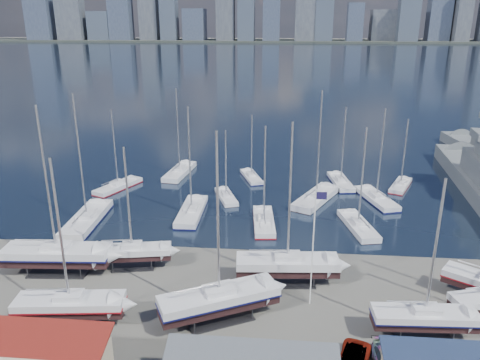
# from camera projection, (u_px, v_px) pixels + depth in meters

# --- Properties ---
(ground) EXTENTS (1400.00, 1400.00, 0.00)m
(ground) POSITION_uv_depth(u_px,v_px,m) (260.00, 297.00, 47.09)
(ground) COLOR #605E59
(ground) RESTS_ON ground
(water) EXTENTS (1400.00, 600.00, 0.40)m
(water) POSITION_uv_depth(u_px,v_px,m) (282.00, 58.00, 339.09)
(water) COLOR #182339
(water) RESTS_ON ground
(far_shore) EXTENTS (1400.00, 80.00, 2.20)m
(far_shore) POSITION_uv_depth(u_px,v_px,m) (283.00, 41.00, 583.54)
(far_shore) COLOR #2D332D
(far_shore) RESTS_ON ground
(skyline) EXTENTS (639.14, 43.80, 107.69)m
(skyline) POSITION_uv_depth(u_px,v_px,m) (278.00, 9.00, 566.00)
(skyline) COLOR #475166
(skyline) RESTS_ON far_shore
(sailboat_cradle_0) EXTENTS (11.82, 4.04, 18.58)m
(sailboat_cradle_0) POSITION_uv_depth(u_px,v_px,m) (57.00, 254.00, 50.91)
(sailboat_cradle_0) COLOR #2D2D33
(sailboat_cradle_0) RESTS_ON ground
(sailboat_cradle_1) EXTENTS (10.07, 3.88, 15.88)m
(sailboat_cradle_1) POSITION_uv_depth(u_px,v_px,m) (70.00, 304.00, 42.22)
(sailboat_cradle_1) COLOR #2D2D33
(sailboat_cradle_1) RESTS_ON ground
(sailboat_cradle_2) EXTENTS (8.79, 3.86, 14.03)m
(sailboat_cradle_2) POSITION_uv_depth(u_px,v_px,m) (132.00, 252.00, 52.02)
(sailboat_cradle_2) COLOR #2D2D33
(sailboat_cradle_2) RESTS_ON ground
(sailboat_cradle_3) EXTENTS (11.39, 7.91, 17.94)m
(sailboat_cradle_3) POSITION_uv_depth(u_px,v_px,m) (219.00, 299.00, 42.83)
(sailboat_cradle_3) COLOR #2D2D33
(sailboat_cradle_3) RESTS_ON ground
(sailboat_cradle_4) EXTENTS (10.89, 3.84, 17.33)m
(sailboat_cradle_4) POSITION_uv_depth(u_px,v_px,m) (287.00, 264.00, 48.97)
(sailboat_cradle_4) COLOR #2D2D33
(sailboat_cradle_4) RESTS_ON ground
(sailboat_cradle_5) EXTENTS (9.18, 2.99, 14.75)m
(sailboat_cradle_5) POSITION_uv_depth(u_px,v_px,m) (425.00, 317.00, 40.50)
(sailboat_cradle_5) COLOR #2D2D33
(sailboat_cradle_5) RESTS_ON ground
(sailboat_moored_0) EXTENTS (3.96, 12.52, 18.52)m
(sailboat_moored_0) POSITION_uv_depth(u_px,v_px,m) (87.00, 221.00, 64.05)
(sailboat_moored_0) COLOR black
(sailboat_moored_0) RESTS_ON water
(sailboat_moored_1) EXTENTS (6.18, 9.51, 13.84)m
(sailboat_moored_1) POSITION_uv_depth(u_px,v_px,m) (118.00, 187.00, 77.03)
(sailboat_moored_1) COLOR black
(sailboat_moored_1) RESTS_ON water
(sailboat_moored_2) EXTENTS (4.25, 10.99, 16.17)m
(sailboat_moored_2) POSITION_uv_depth(u_px,v_px,m) (180.00, 173.00, 84.17)
(sailboat_moored_2) COLOR black
(sailboat_moored_2) RESTS_ON water
(sailboat_moored_3) EXTENTS (3.13, 10.96, 16.36)m
(sailboat_moored_3) POSITION_uv_depth(u_px,v_px,m) (192.00, 213.00, 66.70)
(sailboat_moored_3) COLOR black
(sailboat_moored_3) RESTS_ON water
(sailboat_moored_4) EXTENTS (4.57, 7.82, 11.40)m
(sailboat_moored_4) POSITION_uv_depth(u_px,v_px,m) (226.00, 197.00, 72.64)
(sailboat_moored_4) COLOR black
(sailboat_moored_4) RESTS_ON water
(sailboat_moored_5) EXTENTS (4.67, 8.21, 11.85)m
(sailboat_moored_5) POSITION_uv_depth(u_px,v_px,m) (251.00, 177.00, 81.79)
(sailboat_moored_5) COLOR black
(sailboat_moored_5) RESTS_ON water
(sailboat_moored_6) EXTENTS (3.55, 9.80, 14.35)m
(sailboat_moored_6) POSITION_uv_depth(u_px,v_px,m) (264.00, 223.00, 63.51)
(sailboat_moored_6) COLOR black
(sailboat_moored_6) RESTS_ON water
(sailboat_moored_7) EXTENTS (8.19, 11.97, 17.73)m
(sailboat_moored_7) POSITION_uv_depth(u_px,v_px,m) (316.00, 199.00, 71.83)
(sailboat_moored_7) COLOR black
(sailboat_moored_7) RESTS_ON water
(sailboat_moored_8) EXTENTS (3.91, 9.55, 13.86)m
(sailboat_moored_8) POSITION_uv_depth(u_px,v_px,m) (341.00, 183.00, 78.99)
(sailboat_moored_8) COLOR black
(sailboat_moored_8) RESTS_ON water
(sailboat_moored_9) EXTENTS (4.66, 9.91, 14.43)m
(sailboat_moored_9) POSITION_uv_depth(u_px,v_px,m) (358.00, 227.00, 62.29)
(sailboat_moored_9) COLOR black
(sailboat_moored_9) RESTS_ON water
(sailboat_moored_10) EXTENTS (5.63, 10.43, 15.02)m
(sailboat_moored_10) POSITION_uv_depth(u_px,v_px,m) (376.00, 200.00, 71.68)
(sailboat_moored_10) COLOR black
(sailboat_moored_10) RESTS_ON water
(sailboat_moored_11) EXTENTS (5.38, 8.30, 12.09)m
(sailboat_moored_11) POSITION_uv_depth(u_px,v_px,m) (401.00, 186.00, 77.52)
(sailboat_moored_11) COLOR black
(sailboat_moored_11) RESTS_ON water
(car_a) EXTENTS (3.51, 4.92, 1.56)m
(car_a) POSITION_uv_depth(u_px,v_px,m) (77.00, 340.00, 39.56)
(car_a) COLOR gray
(car_a) RESTS_ON ground
(car_b) EXTENTS (4.25, 2.55, 1.32)m
(car_b) POSITION_uv_depth(u_px,v_px,m) (202.00, 359.00, 37.52)
(car_b) COLOR gray
(car_b) RESTS_ON ground
(car_c) EXTENTS (3.73, 5.40, 1.37)m
(car_c) POSITION_uv_depth(u_px,v_px,m) (353.00, 360.00, 37.30)
(car_c) COLOR gray
(car_c) RESTS_ON ground
(flagpole) EXTENTS (1.06, 0.12, 11.98)m
(flagpole) POSITION_uv_depth(u_px,v_px,m) (314.00, 240.00, 43.71)
(flagpole) COLOR white
(flagpole) RESTS_ON ground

